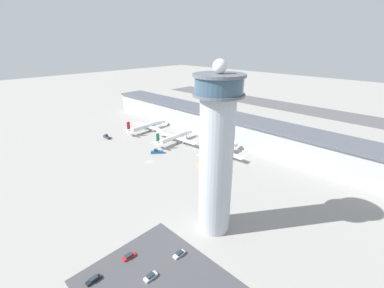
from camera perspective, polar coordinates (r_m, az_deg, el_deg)
ground_plane at (r=166.81m, az=-9.49°, el=-3.94°), size 1000.00×1000.00×0.00m
terminal_building at (r=208.58m, az=5.96°, el=4.50°), size 250.59×25.00×19.36m
runway_strip at (r=323.51m, az=21.09°, el=7.66°), size 375.88×44.00×0.01m
control_tower at (r=95.08m, az=5.43°, el=-2.04°), size 17.83×17.83×66.76m
airplane_gate_alpha at (r=223.23m, az=-9.97°, el=3.95°), size 35.47×39.74×12.21m
airplane_gate_bravo at (r=194.45m, az=-3.83°, el=1.54°), size 40.70×36.60×11.94m
airplane_gate_charlie at (r=171.42m, az=6.54°, el=-1.53°), size 33.39×33.55×13.72m
service_truck_catering at (r=214.60m, az=-18.42°, el=1.50°), size 7.81×2.33×3.06m
service_truck_fuel at (r=162.23m, az=2.68°, el=-4.05°), size 2.42×8.14×2.71m
service_truck_baggage at (r=178.18m, az=-7.79°, el=-1.72°), size 7.43×8.03×3.02m
car_grey_coupe at (r=102.52m, az=-13.85°, el=-23.10°), size 2.04×4.73×1.40m
car_blue_compact at (r=100.86m, az=-2.86°, el=-23.24°), size 1.84×4.69×1.44m
car_silver_sedan at (r=98.80m, az=-21.03°, el=-26.32°), size 1.78×4.78×1.42m
car_yellow_taxi at (r=95.30m, az=-9.19°, el=-27.07°), size 1.89×4.59×1.39m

